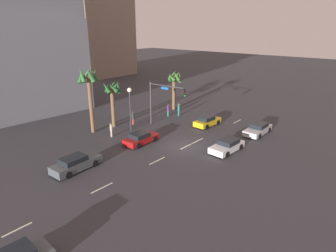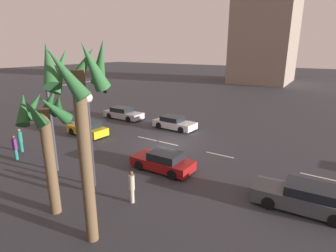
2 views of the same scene
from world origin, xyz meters
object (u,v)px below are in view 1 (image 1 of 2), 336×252
at_px(palm_tree_2, 89,85).
at_px(car_5, 227,146).
at_px(car_0, 258,129).
at_px(pedestrian_2, 179,109).
at_px(car_2, 141,138).
at_px(palm_tree_0, 175,83).
at_px(palm_tree_1, 112,94).
at_px(pedestrian_1, 168,110).
at_px(building_2, 96,29).
at_px(pedestrian_0, 111,129).
at_px(traffic_signal, 162,97).
at_px(car_4, 207,121).
at_px(streetlamp, 130,101).
at_px(pedestrian_3, 133,118).
at_px(car_1, 76,163).
at_px(building_0, 9,65).

bearing_deg(palm_tree_2, car_5, -69.85).
height_order(car_0, pedestrian_2, pedestrian_2).
bearing_deg(palm_tree_2, car_2, -79.71).
xyz_separation_m(palm_tree_0, palm_tree_1, (-11.68, 0.63, 0.12)).
distance_m(car_0, pedestrian_1, 13.24).
bearing_deg(car_2, building_2, 58.47).
bearing_deg(pedestrian_0, palm_tree_1, 45.82).
relative_size(car_2, palm_tree_2, 0.51).
xyz_separation_m(car_2, car_5, (4.45, -8.47, -0.00)).
bearing_deg(traffic_signal, car_4, -46.06).
bearing_deg(traffic_signal, pedestrian_1, 31.64).
bearing_deg(car_5, palm_tree_2, 110.15).
bearing_deg(building_2, pedestrian_2, -112.98).
height_order(traffic_signal, palm_tree_1, palm_tree_1).
bearing_deg(palm_tree_1, pedestrian_1, -16.40).
height_order(streetlamp, palm_tree_1, palm_tree_1).
bearing_deg(palm_tree_1, car_0, -57.80).
xyz_separation_m(car_2, traffic_signal, (5.92, 2.00, 3.35)).
bearing_deg(pedestrian_1, palm_tree_1, 163.60).
bearing_deg(streetlamp, pedestrian_2, -3.88).
bearing_deg(palm_tree_2, building_2, 52.61).
distance_m(traffic_signal, pedestrian_3, 5.06).
bearing_deg(building_2, car_5, -114.66).
distance_m(car_0, traffic_signal, 12.53).
bearing_deg(car_1, streetlamp, 21.15).
height_order(car_0, palm_tree_2, palm_tree_2).
distance_m(car_1, traffic_signal, 14.81).
xyz_separation_m(pedestrian_2, building_0, (-13.79, 22.60, 5.86)).
distance_m(pedestrian_2, palm_tree_0, 4.92).
xyz_separation_m(car_1, car_2, (8.37, 0.08, -0.04)).
bearing_deg(pedestrian_3, palm_tree_2, 162.51).
xyz_separation_m(car_0, pedestrian_3, (-7.54, 14.29, 0.35)).
relative_size(car_2, palm_tree_0, 0.67).
xyz_separation_m(traffic_signal, building_2, (21.99, 43.49, 7.93)).
xyz_separation_m(streetlamp, pedestrian_3, (1.82, 1.59, -2.95)).
xyz_separation_m(pedestrian_0, pedestrian_1, (10.72, 0.29, 0.01)).
xyz_separation_m(car_1, palm_tree_1, (10.11, 6.90, 3.76)).
xyz_separation_m(car_5, building_0, (-7.19, 34.45, 6.26)).
xyz_separation_m(car_4, palm_tree_0, (3.39, 8.46, 3.67)).
bearing_deg(pedestrian_2, streetlamp, 176.12).
distance_m(pedestrian_3, building_2, 47.79).
relative_size(car_4, pedestrian_0, 2.31).
bearing_deg(car_0, pedestrian_0, 133.95).
height_order(car_2, car_4, car_4).
relative_size(car_1, pedestrian_1, 2.60).
bearing_deg(palm_tree_1, streetlamp, -81.69).
bearing_deg(car_4, car_5, -132.02).
bearing_deg(car_1, building_0, 77.81).
bearing_deg(palm_tree_1, pedestrian_0, -134.18).
xyz_separation_m(car_0, streetlamp, (-9.36, 12.70, 3.30)).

